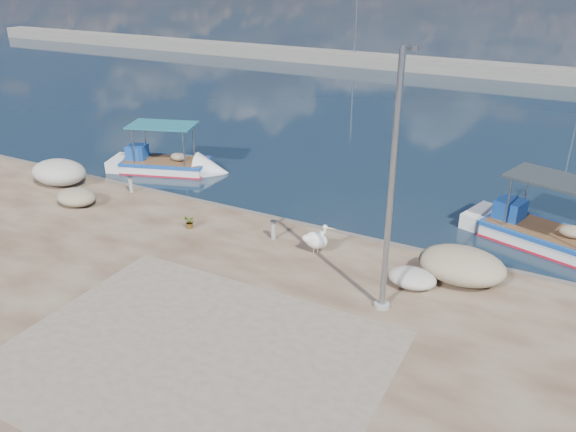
# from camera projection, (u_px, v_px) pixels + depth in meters

# --- Properties ---
(ground) EXTENTS (1400.00, 1400.00, 0.00)m
(ground) POSITION_uv_depth(u_px,v_px,m) (228.00, 303.00, 16.56)
(ground) COLOR #162635
(ground) RESTS_ON ground
(quay_patch) EXTENTS (9.00, 7.00, 0.01)m
(quay_patch) POSITION_uv_depth(u_px,v_px,m) (193.00, 358.00, 13.52)
(quay_patch) COLOR gray
(quay_patch) RESTS_ON quay
(breakwater) EXTENTS (120.00, 2.20, 7.50)m
(breakwater) POSITION_uv_depth(u_px,v_px,m) (484.00, 69.00, 48.46)
(breakwater) COLOR gray
(breakwater) RESTS_ON ground
(boat_left) EXTENTS (5.84, 3.46, 2.67)m
(boat_left) POSITION_uv_depth(u_px,v_px,m) (165.00, 167.00, 26.90)
(boat_left) COLOR white
(boat_left) RESTS_ON ground
(boat_right) EXTENTS (6.36, 3.68, 2.91)m
(boat_right) POSITION_uv_depth(u_px,v_px,m) (546.00, 239.00, 19.85)
(boat_right) COLOR white
(boat_right) RESTS_ON ground
(pelican) EXTENTS (1.08, 0.74, 1.03)m
(pelican) POSITION_uv_depth(u_px,v_px,m) (316.00, 240.00, 18.16)
(pelican) COLOR tan
(pelican) RESTS_ON quay
(lamp_post) EXTENTS (0.44, 0.96, 7.00)m
(lamp_post) POSITION_uv_depth(u_px,v_px,m) (391.00, 196.00, 14.17)
(lamp_post) COLOR gray
(lamp_post) RESTS_ON quay
(bollard_near) EXTENTS (0.22, 0.22, 0.67)m
(bollard_near) POSITION_uv_depth(u_px,v_px,m) (273.00, 229.00, 19.15)
(bollard_near) COLOR gray
(bollard_near) RESTS_ON quay
(bollard_far) EXTENTS (0.23, 0.23, 0.69)m
(bollard_far) POSITION_uv_depth(u_px,v_px,m) (131.00, 184.00, 23.02)
(bollard_far) COLOR gray
(bollard_far) RESTS_ON quay
(potted_plant) EXTENTS (0.55, 0.52, 0.49)m
(potted_plant) POSITION_uv_depth(u_px,v_px,m) (190.00, 222.00, 19.95)
(potted_plant) COLOR #33722D
(potted_plant) RESTS_ON quay
(net_pile_b) EXTENTS (1.64, 1.28, 0.64)m
(net_pile_b) POSITION_uv_depth(u_px,v_px,m) (76.00, 197.00, 21.84)
(net_pile_b) COLOR #C2B190
(net_pile_b) RESTS_ON quay
(net_pile_c) EXTENTS (2.57, 1.83, 1.01)m
(net_pile_c) POSITION_uv_depth(u_px,v_px,m) (462.00, 265.00, 16.59)
(net_pile_c) COLOR #C2B190
(net_pile_c) RESTS_ON quay
(net_pile_d) EXTENTS (1.42, 1.07, 0.53)m
(net_pile_d) POSITION_uv_depth(u_px,v_px,m) (412.00, 278.00, 16.39)
(net_pile_d) COLOR beige
(net_pile_d) RESTS_ON quay
(net_pile_a) EXTENTS (2.52, 1.83, 1.03)m
(net_pile_a) POSITION_uv_depth(u_px,v_px,m) (59.00, 172.00, 23.84)
(net_pile_a) COLOR beige
(net_pile_a) RESTS_ON quay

